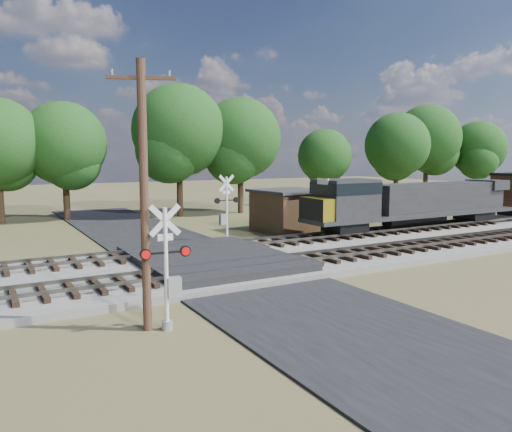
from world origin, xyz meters
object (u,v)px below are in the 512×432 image
crossing_signal_near (169,278)px  equipment_shed (288,210)px  utility_pole (144,191)px  crossing_signal_far (226,214)px

crossing_signal_near → equipment_shed: 21.16m
crossing_signal_near → utility_pole: bearing=159.7°
crossing_signal_far → equipment_shed: bearing=-165.6°
utility_pole → equipment_shed: utility_pole is taller
crossing_signal_near → utility_pole: utility_pole is taller
crossing_signal_far → utility_pole: (-9.33, -13.43, 2.63)m
utility_pole → equipment_shed: size_ratio=1.70×
utility_pole → equipment_shed: 21.59m
utility_pole → equipment_shed: bearing=65.2°
crossing_signal_near → crossing_signal_far: (8.70, 13.72, 0.11)m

